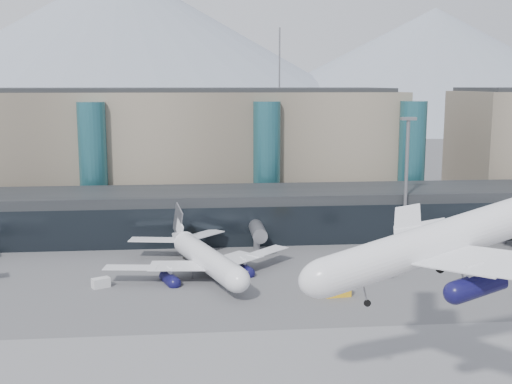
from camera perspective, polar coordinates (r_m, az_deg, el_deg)
ground at (r=82.06m, az=3.30°, el=-13.44°), size 900.00×900.00×0.00m
concourse at (r=135.57m, az=-0.39°, el=-1.92°), size 170.00×27.00×10.00m
terminal_main at (r=165.94m, az=-10.04°, el=3.72°), size 130.00×30.00×31.00m
teal_towers at (r=149.72m, az=-6.67°, el=2.62°), size 116.40×19.40×46.00m
mountain_ridge at (r=455.61m, az=-2.02°, el=11.36°), size 910.00×400.00×110.00m
lightmast_mid at (r=130.70m, az=13.22°, el=1.59°), size 3.00×1.20×25.60m
hero_jet at (r=68.67m, az=18.09°, el=-2.87°), size 34.75×34.88×11.31m
jet_parked_mid at (r=110.49m, az=-4.96°, el=-5.00°), size 33.27×35.31×11.35m
veh_a at (r=106.07m, az=-13.62°, el=-7.84°), size 3.15×2.67×1.54m
veh_b at (r=120.21m, az=-5.26°, el=-5.54°), size 2.47×3.01×1.50m
veh_c at (r=110.89m, az=11.18°, el=-6.89°), size 3.75×2.61×1.89m
veh_d at (r=132.12m, az=14.22°, el=-4.34°), size 3.51×3.22×1.79m
veh_g at (r=126.78m, az=14.75°, el=-5.00°), size 2.92×3.10×1.58m
veh_h at (r=99.94m, az=7.19°, el=-8.53°), size 4.22×2.53×2.22m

